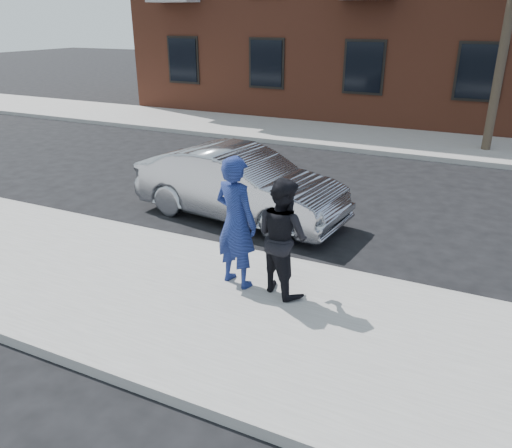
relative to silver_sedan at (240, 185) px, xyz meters
The scene contains 8 objects.
ground 3.22m from the silver_sedan, 93.24° to the right, with size 100.00×100.00×0.00m, color black.
near_sidewalk 3.45m from the silver_sedan, 93.00° to the right, with size 50.00×3.50×0.15m, color gray.
near_curb 1.72m from the silver_sedan, 96.39° to the right, with size 50.00×0.10×0.15m, color #999691.
far_sidewalk 8.14m from the silver_sedan, 91.25° to the left, with size 50.00×3.50×0.15m, color gray.
far_curb 6.35m from the silver_sedan, 91.61° to the left, with size 50.00×0.10×0.15m, color #999691.
silver_sedan is the anchor object (origin of this frame).
man_hoodie 3.02m from the silver_sedan, 63.75° to the right, with size 0.81×0.64×1.96m.
man_peacoat 3.30m from the silver_sedan, 52.22° to the right, with size 1.03×0.95×1.71m.
Camera 1 is at (4.59, -5.37, 3.83)m, focal length 35.00 mm.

